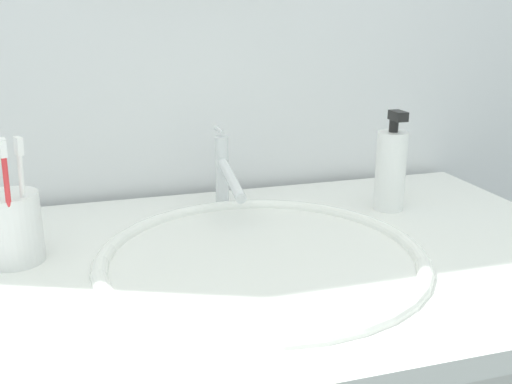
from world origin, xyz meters
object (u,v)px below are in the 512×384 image
at_px(faucet, 225,173).
at_px(soap_dispenser, 391,169).
at_px(toothbrush_cup, 12,228).
at_px(toothbrush_red, 8,196).
at_px(toothbrush_white, 22,192).

height_order(faucet, soap_dispenser, soap_dispenser).
relative_size(faucet, toothbrush_cup, 1.77).
xyz_separation_m(faucet, toothbrush_cup, (-0.34, -0.14, -0.02)).
distance_m(toothbrush_red, soap_dispenser, 0.62).
bearing_deg(toothbrush_cup, faucet, 22.06).
xyz_separation_m(toothbrush_white, soap_dispenser, (0.60, 0.08, -0.03)).
distance_m(faucet, toothbrush_white, 0.36).
relative_size(toothbrush_cup, toothbrush_red, 0.54).
bearing_deg(faucet, toothbrush_white, -153.33).
distance_m(faucet, toothbrush_red, 0.38).
bearing_deg(soap_dispenser, faucet, 163.38).
relative_size(faucet, soap_dispenser, 0.99).
xyz_separation_m(faucet, toothbrush_white, (-0.32, -0.16, 0.04)).
height_order(toothbrush_white, soap_dispenser, toothbrush_white).
relative_size(toothbrush_white, soap_dispenser, 1.00).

